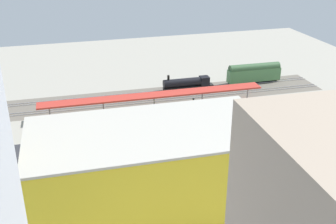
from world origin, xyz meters
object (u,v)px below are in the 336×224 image
Objects in this scene: parked_car_4 at (147,128)px; street_tree_1 at (208,116)px; passenger_coach at (254,73)px; parked_car_1 at (243,117)px; street_tree_2 at (313,107)px; parked_car_2 at (213,120)px; traffic_light at (193,107)px; locomotive at (189,84)px; parked_car_0 at (275,113)px; construction_building at (150,171)px; parked_car_3 at (184,125)px; street_tree_0 at (38,140)px; box_truck_1 at (90,163)px; box_truck_0 at (85,162)px; box_truck_2 at (212,145)px; platform_canopy_near at (154,95)px.

street_tree_1 is at bearing 147.43° from parked_car_4.
parked_car_1 is at bearing 58.90° from passenger_coach.
street_tree_2 is at bearing 175.77° from street_tree_1.
traffic_light is (4.97, -1.06, 3.77)m from parked_car_2.
parked_car_0 is (-15.65, 24.59, -1.02)m from locomotive.
construction_building is at bearing 49.13° from street_tree_1.
parked_car_3 reaches higher than parked_car_4.
parked_car_4 is 0.59× the size of street_tree_0.
street_tree_2 is at bearing 86.85° from passenger_coach.
street_tree_2 reaches higher than box_truck_1.
street_tree_1 is at bearing 30.30° from parked_car_1.
locomotive is 0.40× the size of construction_building.
locomotive is at bearing -100.60° from street_tree_1.
parked_car_4 is (34.27, -0.25, 0.02)m from parked_car_0.
street_tree_2 is (-44.38, -19.62, -1.62)m from construction_building.
passenger_coach is at bearing -130.50° from street_tree_1.
street_tree_0 reaches higher than parked_car_0.
box_truck_0 is (33.01, 13.31, 0.92)m from parked_car_2.
box_truck_2 reaches higher than box_truck_1.
box_truck_1 is (55.14, 38.38, -1.67)m from passenger_coach.
parked_car_2 is (8.12, -0.53, -0.04)m from parked_car_1.
box_truck_0 is 0.94× the size of street_tree_2.
passenger_coach is at bearing -146.07° from box_truck_0.
street_tree_0 reaches higher than locomotive.
parked_car_2 is 35.61m from box_truck_0.
passenger_coach is (-35.45, -12.25, -0.82)m from platform_canopy_near.
parked_car_4 is (9.07, -0.78, -0.00)m from parked_car_3.
box_truck_2 is at bearing -137.22° from construction_building.
street_tree_2 is at bearing -176.25° from box_truck_0.
box_truck_1 is 0.97× the size of box_truck_2.
parked_car_3 is 0.61× the size of traffic_light.
parked_car_0 is 0.58× the size of box_truck_0.
parked_car_1 is 0.45× the size of box_truck_2.
box_truck_1 is 0.99× the size of street_tree_1.
box_truck_2 is (28.88, 38.39, -1.54)m from passenger_coach.
box_truck_1 is at bearing 48.84° from locomotive.
platform_canopy_near is at bearing -22.70° from parked_car_0.
traffic_light reaches higher than passenger_coach.
box_truck_1 is 11.99m from street_tree_0.
street_tree_2 reaches higher than street_tree_0.
parked_car_4 is at bearing -136.75° from box_truck_1.
box_truck_2 is (5.66, 13.88, 0.98)m from parked_car_2.
parked_car_3 is at bearing -151.07° from box_truck_1.
construction_building is 18.82m from box_truck_1.
platform_canopy_near is 32.82m from box_truck_1.
traffic_light reaches higher than parked_car_1.
box_truck_1 reaches higher than parked_car_4.
locomotive is 54.22m from street_tree_0.
parked_car_4 reaches higher than parked_car_0.
parked_car_2 is 0.99× the size of parked_car_4.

